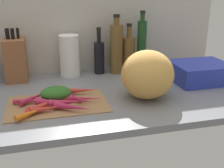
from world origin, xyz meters
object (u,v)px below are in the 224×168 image
knife_block (16,59)px  carrot_6 (46,104)px  carrot_10 (83,99)px  bottle_0 (99,56)px  carrot_12 (80,90)px  bottle_1 (116,48)px  dish_rack (200,72)px  carrot_3 (56,98)px  carrot_11 (52,103)px  bottle_2 (129,54)px  carrot_4 (73,107)px  carrot_2 (33,112)px  carrot_8 (46,109)px  paper_towel_roll (70,56)px  carrot_9 (78,99)px  carrot_1 (36,97)px  winter_squash (147,75)px  carrot_7 (72,98)px  carrot_5 (29,101)px  carrot_0 (67,102)px  bottle_3 (142,45)px  cutting_board (58,104)px

knife_block → carrot_6: bearing=-72.0°
carrot_10 → bottle_0: bottle_0 is taller
carrot_12 → bottle_1: size_ratio=0.44×
dish_rack → carrot_3: bearing=-172.2°
carrot_11 → bottle_2: size_ratio=0.52×
dish_rack → carrot_4: bearing=-162.6°
bottle_0 → carrot_2: bearing=-126.6°
carrot_8 → paper_towel_roll: paper_towel_roll is taller
carrot_8 → carrot_9: carrot_9 is taller
carrot_1 → bottle_2: size_ratio=0.61×
carrot_8 → winter_squash: (45.71, 5.84, 9.04)cm
carrot_4 → bottle_1: bearing=56.9°
carrot_1 → carrot_9: size_ratio=1.21×
carrot_7 → carrot_2: bearing=-147.6°
carrot_5 → bottle_2: (57.09, 37.10, 9.08)cm
carrot_12 → bottle_1: 41.80cm
carrot_5 → bottle_0: (39.37, 38.03, 8.22)cm
carrot_4 → winter_squash: winter_squash is taller
carrot_4 → carrot_12: size_ratio=1.06×
carrot_3 → dish_rack: size_ratio=0.38×
bottle_0 → carrot_0: bearing=-117.7°
carrot_3 → winter_squash: bearing=-5.8°
carrot_8 → carrot_9: (13.80, 6.59, 0.16)cm
carrot_5 → bottle_2: size_ratio=0.45×
carrot_2 → carrot_11: bearing=36.3°
carrot_3 → bottle_2: (45.27, 37.40, 8.69)cm
winter_squash → carrot_2: bearing=-171.3°
carrot_10 → bottle_2: bearing=50.2°
bottle_3 → dish_rack: 37.20cm
cutting_board → knife_block: bearing=115.4°
carrot_10 → carrot_8: bearing=-156.7°
bottle_3 → bottle_1: bearing=179.8°
carrot_10 → cutting_board: bearing=176.1°
paper_towel_roll → bottle_3: size_ratio=0.66×
carrot_8 → dish_rack: (81.93, 20.56, 2.94)cm
carrot_3 → bottle_3: 65.72cm
carrot_8 → dish_rack: dish_rack is taller
carrot_9 → knife_block: 50.44cm
paper_towel_roll → bottle_1: 27.26cm
carrot_12 → bottle_0: size_ratio=0.56×
carrot_1 → dish_rack: 86.27cm
carrot_1 → carrot_7: carrot_1 is taller
carrot_9 → carrot_12: (2.55, 9.69, 0.10)cm
carrot_7 → carrot_11: 10.33cm
carrot_9 → bottle_2: 55.27cm
carrot_11 → bottle_3: bearing=37.9°
cutting_board → bottle_1: bottle_1 is taller
carrot_12 → paper_towel_roll: (-1.21, 31.50, 9.32)cm
cutting_board → carrot_10: bearing=-3.9°
carrot_8 → carrot_2: bearing=-159.1°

